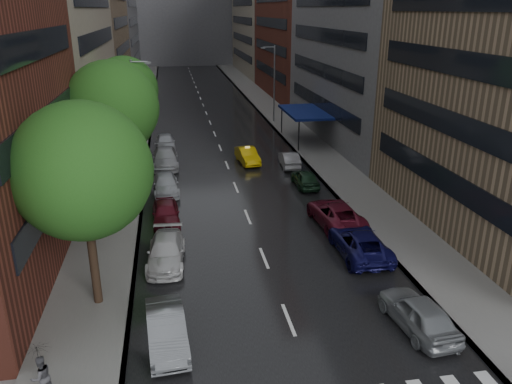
% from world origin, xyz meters
% --- Properties ---
extents(ground, '(220.00, 220.00, 0.00)m').
position_xyz_m(ground, '(0.00, 0.00, 0.00)').
color(ground, gray).
rests_on(ground, ground).
extents(road, '(14.00, 140.00, 0.01)m').
position_xyz_m(road, '(0.00, 50.00, 0.01)').
color(road, black).
rests_on(road, ground).
extents(sidewalk_left, '(4.00, 140.00, 0.15)m').
position_xyz_m(sidewalk_left, '(-9.00, 50.00, 0.07)').
color(sidewalk_left, gray).
rests_on(sidewalk_left, ground).
extents(sidewalk_right, '(4.00, 140.00, 0.15)m').
position_xyz_m(sidewalk_right, '(9.00, 50.00, 0.07)').
color(sidewalk_right, gray).
rests_on(sidewalk_right, ground).
extents(tree_near, '(6.07, 6.07, 9.68)m').
position_xyz_m(tree_near, '(-8.60, 6.79, 6.63)').
color(tree_near, '#382619').
rests_on(tree_near, ground).
extents(tree_mid, '(6.32, 6.32, 10.08)m').
position_xyz_m(tree_mid, '(-8.60, 20.27, 6.90)').
color(tree_mid, '#382619').
rests_on(tree_mid, ground).
extents(tree_far, '(5.88, 5.88, 9.38)m').
position_xyz_m(tree_far, '(-8.60, 31.29, 6.42)').
color(tree_far, '#382619').
rests_on(tree_far, ground).
extents(taxi, '(1.92, 4.38, 1.40)m').
position_xyz_m(taxi, '(1.92, 28.37, 0.70)').
color(taxi, yellow).
rests_on(taxi, ground).
extents(parked_cars_left, '(2.27, 35.66, 1.58)m').
position_xyz_m(parked_cars_left, '(-5.40, 20.35, 0.74)').
color(parked_cars_left, slate).
rests_on(parked_cars_left, ground).
extents(parked_cars_right, '(2.89, 28.65, 1.56)m').
position_xyz_m(parked_cars_right, '(5.40, 12.77, 0.75)').
color(parked_cars_right, gray).
rests_on(parked_cars_right, ground).
extents(ped_black_umbrella, '(1.00, 0.98, 2.09)m').
position_xyz_m(ped_black_umbrella, '(-9.76, 0.78, 1.39)').
color(ped_black_umbrella, '#4A4A4F').
rests_on(ped_black_umbrella, sidewalk_left).
extents(street_lamp_left, '(1.74, 0.22, 9.00)m').
position_xyz_m(street_lamp_left, '(-7.72, 30.00, 4.89)').
color(street_lamp_left, gray).
rests_on(street_lamp_left, sidewalk_left).
extents(street_lamp_right, '(1.74, 0.22, 9.00)m').
position_xyz_m(street_lamp_right, '(7.72, 45.00, 4.89)').
color(street_lamp_right, gray).
rests_on(street_lamp_right, sidewalk_right).
extents(awning, '(4.00, 8.00, 3.12)m').
position_xyz_m(awning, '(8.98, 35.00, 3.13)').
color(awning, navy).
rests_on(awning, sidewalk_right).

